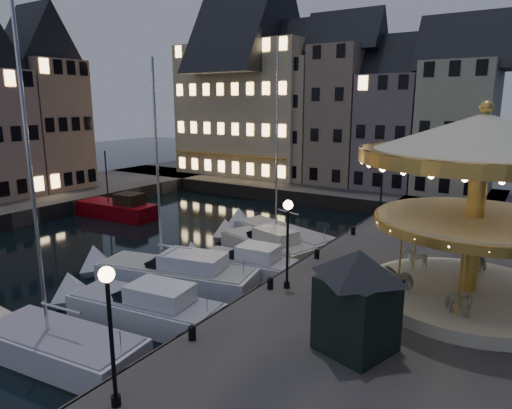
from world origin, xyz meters
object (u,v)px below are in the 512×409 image
Objects in this scene: bollard_d at (353,230)px; red_fishing_boat at (119,210)px; bollard_c at (317,253)px; motorboat_f at (278,235)px; motorboat_e at (263,245)px; ticket_kiosk at (358,283)px; motorboat_d at (241,265)px; streetlamp_a at (110,317)px; carousel at (480,173)px; streetlamp_c at (382,186)px; motorboat_a at (51,344)px; motorboat_b at (138,307)px; motorboat_c at (170,273)px; bollard_a at (192,332)px; streetlamp_b at (288,232)px; bollard_b at (270,283)px.

red_fishing_boat reaches higher than bollard_d.
motorboat_f is (-5.33, 5.01, -1.07)m from bollard_c.
ticket_kiosk reaches higher than motorboat_e.
motorboat_d is 0.54× the size of motorboat_f.
streetlamp_a is 15.13m from carousel.
bollard_c and bollard_d have the same top height.
red_fishing_boat is (-15.60, 1.57, 0.05)m from motorboat_e.
streetlamp_c is 22.78m from motorboat_a.
motorboat_c reaches higher than motorboat_b.
motorboat_a is at bearing -112.54° from bollard_c.
ticket_kiosk is (4.61, 6.56, -0.26)m from streetlamp_a.
streetlamp_c is 0.50× the size of motorboat_b.
streetlamp_a is at bearing -47.24° from motorboat_b.
bollard_a is 0.04× the size of motorboat_c.
streetlamp_b is at bearing 38.61° from motorboat_b.
streetlamp_b is 6.50m from bollard_a.
motorboat_a reaches higher than carousel.
bollard_b is at bearing -92.45° from streetlamp_c.
streetlamp_b is at bearing -58.03° from motorboat_f.
streetlamp_a is 20.15m from bollard_d.
bollard_c is at bearing 61.65° from motorboat_b.
red_fishing_boat is at bearing -166.12° from streetlamp_c.
streetlamp_c is at bearing 90.00° from streetlamp_b.
carousel is (7.24, 2.97, 2.88)m from streetlamp_b.
streetlamp_c is 19.66m from bollard_a.
red_fishing_boat is 28.43m from ticket_kiosk.
bollard_a is at bearing -131.16° from carousel.
bollard_c is at bearing 37.35° from motorboat_c.
bollard_a is 5.83m from motorboat_a.
bollard_a is 9.76m from motorboat_d.
streetlamp_b is 0.32× the size of motorboat_a.
bollard_b is 0.05× the size of motorboat_f.
motorboat_c is 12.40m from ticket_kiosk.
streetlamp_a reaches higher than bollard_c.
bollard_b is 10.07m from carousel.
bollard_c is at bearing 22.39° from motorboat_d.
streetlamp_a is 12.35m from motorboat_c.
motorboat_f is at bearing 106.92° from streetlamp_a.
bollard_c is 1.00× the size of bollard_d.
streetlamp_b reaches higher than motorboat_b.
bollard_b is at bearing 38.46° from motorboat_b.
bollard_c is 9.99m from motorboat_b.
motorboat_c reaches higher than streetlamp_b.
streetlamp_a is 7.06m from motorboat_a.
motorboat_e is at bearing 134.87° from ticket_kiosk.
streetlamp_c reaches higher than bollard_c.
red_fishing_boat is (-16.54, 5.41, 0.06)m from motorboat_d.
motorboat_a reaches higher than streetlamp_a.
streetlamp_c is 0.32× the size of motorboat_c.
carousel is at bearing 40.48° from motorboat_a.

